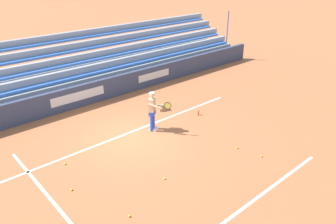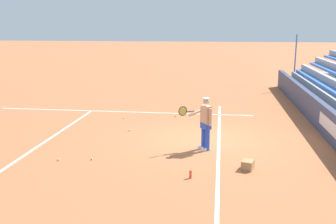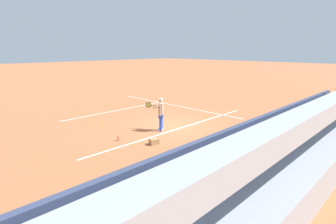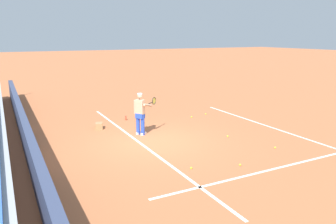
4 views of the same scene
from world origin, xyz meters
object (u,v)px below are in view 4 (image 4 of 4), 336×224
at_px(water_bottle, 126,118).
at_px(tennis_ball_by_box, 275,148).
at_px(tennis_ball_midcourt, 206,114).
at_px(tennis_ball_stray_back, 191,168).
at_px(tennis_ball_toward_net, 192,117).
at_px(tennis_player, 141,113).
at_px(tennis_ball_on_baseline, 228,136).
at_px(ball_box_cardboard, 99,126).
at_px(tennis_ball_far_left, 240,165).

bearing_deg(water_bottle, tennis_ball_by_box, 28.03).
xyz_separation_m(tennis_ball_by_box, tennis_ball_midcourt, (-5.47, 0.67, 0.00)).
bearing_deg(tennis_ball_midcourt, tennis_ball_stray_back, -37.29).
bearing_deg(water_bottle, tennis_ball_toward_net, 71.16).
height_order(tennis_player, tennis_ball_on_baseline, tennis_player).
distance_m(tennis_player, tennis_ball_on_baseline, 3.62).
height_order(tennis_ball_stray_back, water_bottle, water_bottle).
bearing_deg(tennis_ball_midcourt, tennis_ball_on_baseline, -20.51).
bearing_deg(tennis_ball_by_box, ball_box_cardboard, -137.93).
xyz_separation_m(tennis_ball_far_left, tennis_ball_midcourt, (-6.16, 2.84, 0.00)).
distance_m(tennis_ball_on_baseline, tennis_ball_by_box, 2.01).
xyz_separation_m(ball_box_cardboard, tennis_ball_on_baseline, (3.54, 4.24, -0.10)).
distance_m(tennis_ball_far_left, tennis_ball_by_box, 2.27).
xyz_separation_m(tennis_ball_midcourt, water_bottle, (-0.84, -4.03, 0.08)).
xyz_separation_m(ball_box_cardboard, tennis_ball_stray_back, (5.64, 1.26, -0.10)).
xyz_separation_m(tennis_player, ball_box_cardboard, (-1.64, -1.28, -0.76)).
bearing_deg(tennis_ball_stray_back, tennis_ball_on_baseline, 125.12).
distance_m(tennis_ball_on_baseline, tennis_ball_midcourt, 3.82).
xyz_separation_m(tennis_ball_toward_net, tennis_ball_stray_back, (5.47, -3.35, 0.00)).
bearing_deg(ball_box_cardboard, water_bottle, 119.51).
distance_m(tennis_ball_by_box, tennis_ball_midcourt, 5.51).
xyz_separation_m(tennis_player, water_bottle, (-2.51, 0.26, -0.78)).
bearing_deg(tennis_ball_midcourt, tennis_ball_toward_net, -78.10).
distance_m(ball_box_cardboard, tennis_ball_toward_net, 4.61).
height_order(tennis_ball_by_box, tennis_ball_stray_back, same).
xyz_separation_m(tennis_ball_far_left, tennis_ball_by_box, (-0.69, 2.16, 0.00)).
bearing_deg(tennis_ball_toward_net, tennis_player, -66.23).
height_order(tennis_ball_toward_net, tennis_ball_stray_back, same).
xyz_separation_m(tennis_ball_far_left, tennis_ball_stray_back, (-0.49, -1.48, 0.00)).
height_order(tennis_ball_by_box, water_bottle, water_bottle).
bearing_deg(ball_box_cardboard, tennis_ball_by_box, 42.07).
distance_m(tennis_ball_stray_back, water_bottle, 6.52).
relative_size(tennis_ball_midcourt, tennis_ball_stray_back, 1.00).
relative_size(tennis_ball_on_baseline, tennis_ball_by_box, 1.00).
bearing_deg(tennis_ball_on_baseline, tennis_ball_by_box, 19.38).
height_order(tennis_ball_on_baseline, tennis_ball_stray_back, same).
bearing_deg(ball_box_cardboard, tennis_ball_toward_net, 87.89).
bearing_deg(tennis_ball_toward_net, tennis_ball_far_left, -17.41).
bearing_deg(tennis_ball_stray_back, tennis_ball_by_box, 93.21).
height_order(tennis_ball_by_box, tennis_ball_toward_net, same).
bearing_deg(ball_box_cardboard, tennis_ball_on_baseline, 50.12).
relative_size(tennis_ball_far_left, tennis_ball_by_box, 1.00).
relative_size(tennis_ball_toward_net, tennis_ball_stray_back, 1.00).
height_order(ball_box_cardboard, tennis_ball_far_left, ball_box_cardboard).
xyz_separation_m(tennis_ball_by_box, water_bottle, (-6.31, -3.36, 0.08)).
bearing_deg(tennis_ball_midcourt, tennis_player, -68.76).
relative_size(tennis_ball_on_baseline, tennis_ball_stray_back, 1.00).
relative_size(tennis_player, tennis_ball_stray_back, 25.98).
relative_size(ball_box_cardboard, tennis_ball_stray_back, 6.06).
distance_m(tennis_ball_on_baseline, tennis_ball_toward_net, 3.39).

